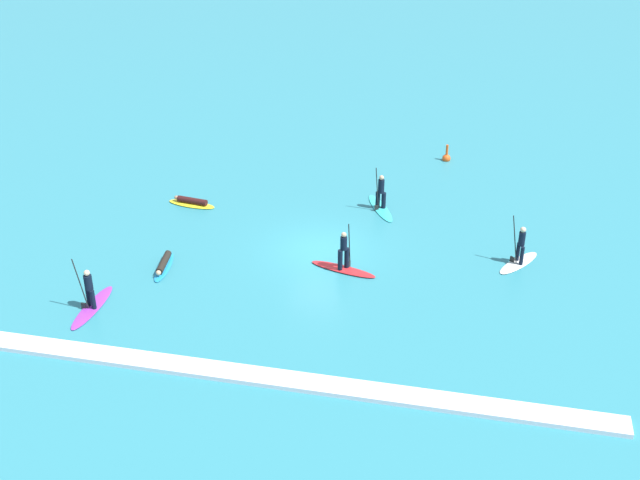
# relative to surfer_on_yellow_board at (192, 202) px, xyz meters

# --- Properties ---
(ground_plane) EXTENTS (120.00, 120.00, 0.00)m
(ground_plane) POSITION_rel_surfer_on_yellow_board_xyz_m (7.08, -3.07, -0.14)
(ground_plane) COLOR teal
(ground_plane) RESTS_ON ground
(surfer_on_yellow_board) EXTENTS (2.51, 1.04, 0.39)m
(surfer_on_yellow_board) POSITION_rel_surfer_on_yellow_board_xyz_m (0.00, 0.00, 0.00)
(surfer_on_yellow_board) COLOR yellow
(surfer_on_yellow_board) RESTS_ON ground_plane
(surfer_on_blue_board) EXTENTS (0.88, 2.54, 0.38)m
(surfer_on_blue_board) POSITION_rel_surfer_on_yellow_board_xyz_m (0.93, -5.96, 0.01)
(surfer_on_blue_board) COLOR #1E8CD1
(surfer_on_blue_board) RESTS_ON ground_plane
(surfer_on_white_board) EXTENTS (2.00, 2.53, 2.23)m
(surfer_on_white_board) POSITION_rel_surfer_on_yellow_board_xyz_m (15.63, -2.44, 0.33)
(surfer_on_white_board) COLOR white
(surfer_on_white_board) RESTS_ON ground_plane
(surfer_on_red_board) EXTENTS (3.00, 1.31, 2.17)m
(surfer_on_red_board) POSITION_rel_surfer_on_yellow_board_xyz_m (8.41, -4.56, 0.27)
(surfer_on_red_board) COLOR red
(surfer_on_red_board) RESTS_ON ground_plane
(surfer_on_purple_board) EXTENTS (0.83, 3.20, 2.27)m
(surfer_on_purple_board) POSITION_rel_surfer_on_yellow_board_xyz_m (-0.65, -9.45, 0.32)
(surfer_on_purple_board) COLOR purple
(surfer_on_purple_board) RESTS_ON ground_plane
(surfer_on_teal_board) EXTENTS (1.93, 2.99, 2.28)m
(surfer_on_teal_board) POSITION_rel_surfer_on_yellow_board_xyz_m (9.09, 1.50, 0.32)
(surfer_on_teal_board) COLOR #33C6CC
(surfer_on_teal_board) RESTS_ON ground_plane
(marker_buoy) EXTENTS (0.46, 0.46, 1.02)m
(marker_buoy) POSITION_rel_surfer_on_yellow_board_xyz_m (11.76, 8.18, 0.03)
(marker_buoy) COLOR #E55119
(marker_buoy) RESTS_ON ground_plane
(wave_crest) EXTENTS (24.06, 0.90, 0.18)m
(wave_crest) POSITION_rel_surfer_on_yellow_board_xyz_m (7.08, -12.28, -0.05)
(wave_crest) COLOR white
(wave_crest) RESTS_ON ground_plane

